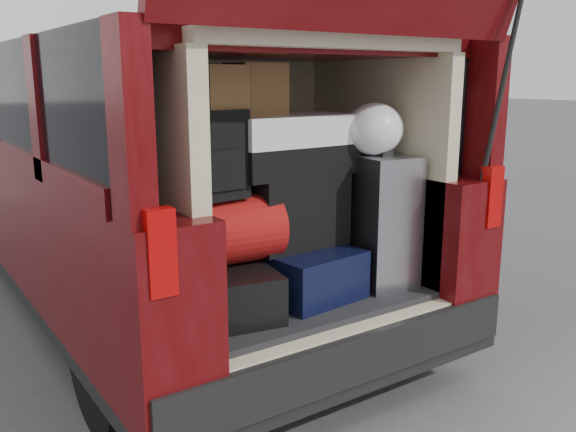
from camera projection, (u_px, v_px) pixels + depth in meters
name	position (u px, v px, depth m)	size (l,w,h in m)	color
ground	(308.00, 409.00, 2.99)	(80.00, 80.00, 0.00)	#3D3D40
minivan	(153.00, 176.00, 4.28)	(1.90, 5.35, 2.77)	black
load_floor	(277.00, 337.00, 3.15)	(1.24, 1.05, 0.55)	black
black_hardshell	(225.00, 290.00, 2.73)	(0.39, 0.53, 0.21)	black
navy_hardshell	(300.00, 270.00, 2.98)	(0.44, 0.53, 0.23)	black
silver_roller	(374.00, 219.00, 3.11)	(0.28, 0.44, 0.66)	silver
red_duffel	(226.00, 230.00, 2.73)	(0.48, 0.31, 0.31)	#9F120E
black_soft_case	(294.00, 210.00, 2.96)	(0.49, 0.29, 0.35)	black
backpack	(214.00, 155.00, 2.60)	(0.27, 0.16, 0.38)	black
twotone_duffel	(289.00, 145.00, 2.90)	(0.63, 0.33, 0.28)	white
grocery_sack_lower	(219.00, 87.00, 2.59)	(0.20, 0.17, 0.19)	brown
grocery_sack_upper	(256.00, 89.00, 2.78)	(0.24, 0.19, 0.24)	brown
plastic_bag_right	(374.00, 129.00, 2.98)	(0.30, 0.28, 0.26)	white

